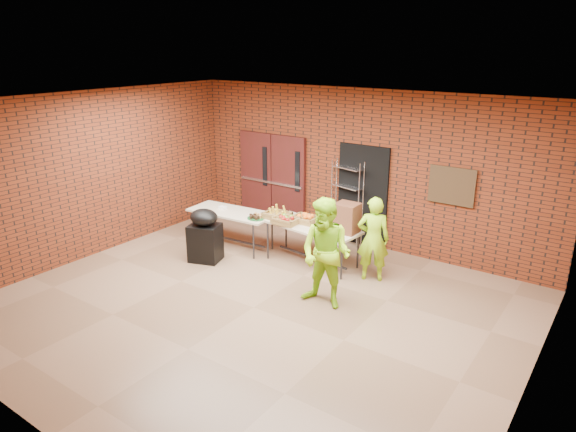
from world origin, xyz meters
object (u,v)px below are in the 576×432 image
Objects in this scene: table_left at (232,214)px; coffee_dispenser at (347,218)px; volunteer_man at (326,254)px; table_right at (312,229)px; volunteer_woman at (373,239)px; wire_rack at (347,203)px; covered_grill at (205,235)px.

coffee_dispenser is (2.54, 0.26, 0.35)m from table_left.
volunteer_man reaches higher than table_left.
table_right reaches higher than table_left.
volunteer_man is at bearing 57.52° from volunteer_woman.
table_left is at bearing -174.20° from coffee_dispenser.
wire_rack is 1.40m from coffee_dispenser.
volunteer_woman is at bearing -31.88° from wire_rack.
coffee_dispenser is at bearing 6.29° from covered_grill.
volunteer_woman is at bearing 8.03° from table_right.
volunteer_woman is at bearing -5.39° from coffee_dispenser.
wire_rack reaches higher than volunteer_woman.
volunteer_woman is (3.01, 1.10, 0.25)m from covered_grill.
volunteer_woman is 1.32m from volunteer_man.
coffee_dispenser is at bearing 1.39° from table_left.
coffee_dispenser is 1.41m from volunteer_man.
table_right is 1.08× the size of volunteer_man.
volunteer_man is at bearing -22.96° from covered_grill.
volunteer_man is at bearing -24.95° from table_left.
volunteer_man is (-0.18, -1.30, 0.12)m from volunteer_woman.
table_left is 3.45× the size of coffee_dispenser.
covered_grill is at bearing -112.74° from wire_rack.
table_right is 1.26× the size of volunteer_woman.
wire_rack is at bearing -70.33° from volunteer_woman.
coffee_dispenser is 0.30× the size of volunteer_man.
volunteer_woman is 0.86× the size of volunteer_man.
wire_rack reaches higher than covered_grill.
volunteer_man reaches higher than volunteer_woman.
coffee_dispenser reaches higher than covered_grill.
wire_rack is 1.15× the size of volunteer_woman.
table_left is at bearing -127.56° from wire_rack.
table_right is (1.85, 0.18, 0.01)m from table_left.
table_left is at bearing -20.69° from volunteer_woman.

